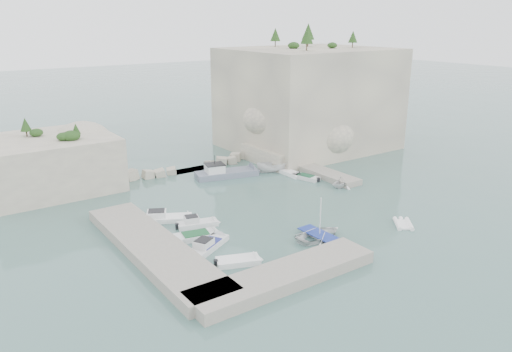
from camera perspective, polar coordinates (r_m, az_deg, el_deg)
ground at (r=58.74m, az=3.37°, el=-4.24°), size 400.00×400.00×0.00m
cliff_east at (r=87.96m, az=5.99°, el=8.78°), size 26.00×22.00×17.00m
cliff_terrace at (r=79.43m, az=2.71°, el=2.56°), size 8.00×10.00×2.50m
outcrop_west at (r=71.42m, az=-22.47°, el=1.37°), size 16.00×14.00×7.00m
quay_west at (r=49.72m, az=-11.60°, el=-8.11°), size 5.00×24.00×1.10m
quay_south at (r=44.00m, az=3.24°, el=-11.33°), size 18.00×4.00×1.10m
ledge_east at (r=74.07m, az=6.79°, el=0.66°), size 3.00×16.00×0.80m
breakwater at (r=75.57m, az=-7.61°, el=1.20°), size 28.00×3.00×1.40m
motorboat_a at (r=57.34m, az=-10.34°, el=-5.07°), size 6.70×4.80×1.40m
motorboat_b at (r=55.39m, az=-6.68°, el=-5.73°), size 5.06×2.81×1.40m
motorboat_c at (r=52.50m, az=-6.90°, el=-7.09°), size 5.53×2.93×0.70m
motorboat_d at (r=50.23m, az=-5.46°, el=-8.23°), size 6.04×4.41×1.40m
motorboat_e at (r=47.15m, az=-2.07°, el=-9.97°), size 4.77×3.27×0.70m
rowboat at (r=52.53m, az=7.26°, el=-7.09°), size 5.54×4.02×1.13m
inflatable_dinghy at (r=57.58m, az=16.47°, el=-5.43°), size 3.47×3.68×0.44m
tender_east_a at (r=68.32m, az=9.73°, el=-1.29°), size 3.36×2.93×1.72m
tender_east_b at (r=71.13m, az=5.72°, el=-0.36°), size 2.59×4.63×0.70m
tender_east_c at (r=72.93m, az=3.91°, el=0.14°), size 1.59×4.84×0.70m
tender_east_d at (r=74.06m, az=1.96°, el=0.45°), size 5.21×3.87×1.89m
work_boat at (r=72.11m, az=-3.35°, el=-0.05°), size 10.23×5.14×2.20m
rowboat_mast at (r=51.48m, az=7.38°, el=-4.39°), size 0.10×0.10×4.20m
vegetation at (r=84.84m, az=2.82°, el=14.94°), size 53.48×13.88×13.40m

